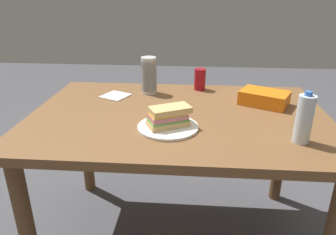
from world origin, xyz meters
TOP-DOWN VIEW (x-y plane):
  - ground_plane at (0.00, 0.00)m, footprint 8.00×8.00m
  - dining_table at (0.00, 0.00)m, footprint 1.41×0.95m
  - paper_plate at (-0.04, -0.17)m, footprint 0.26×0.26m
  - sandwich at (-0.03, -0.17)m, footprint 0.20×0.17m
  - soda_can_red at (0.10, 0.38)m, footprint 0.07×0.07m
  - chip_bag at (0.43, 0.16)m, footprint 0.27×0.24m
  - water_bottle_tall at (0.49, -0.26)m, footprint 0.06×0.06m
  - plastic_cup_stack at (-0.18, 0.30)m, footprint 0.08×0.08m
  - paper_napkin at (-0.36, 0.22)m, footprint 0.17×0.17m

SIDE VIEW (x-z plane):
  - ground_plane at x=0.00m, z-range 0.00..0.00m
  - dining_table at x=0.00m, z-range 0.27..1.01m
  - paper_napkin at x=-0.36m, z-range 0.74..0.74m
  - paper_plate at x=-0.04m, z-range 0.74..0.75m
  - chip_bag at x=0.43m, z-range 0.74..0.81m
  - sandwich at x=-0.03m, z-range 0.75..0.83m
  - soda_can_red at x=0.10m, z-range 0.74..0.86m
  - water_bottle_tall at x=0.49m, z-range 0.73..0.94m
  - plastic_cup_stack at x=-0.18m, z-range 0.74..0.94m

